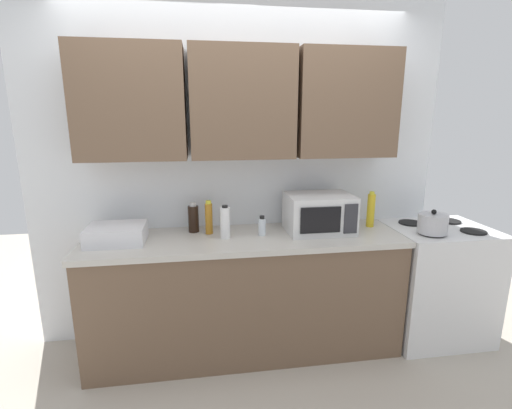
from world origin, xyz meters
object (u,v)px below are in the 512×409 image
object	(u,v)px
dish_rack	(117,234)
bottle_white_jar	(225,223)
bottle_clear_tall	(262,226)
bottle_amber_vinegar	(209,218)
bottle_yellow_mustard	(371,210)
kettle	(433,223)
bottle_soy_dark	(193,218)
microwave	(319,213)
stove_range	(434,281)

from	to	relation	value
dish_rack	bottle_white_jar	world-z (taller)	bottle_white_jar
bottle_clear_tall	bottle_white_jar	bearing A→B (deg)	-174.66
bottle_amber_vinegar	bottle_yellow_mustard	bearing A→B (deg)	-0.29
kettle	bottle_soy_dark	size ratio (longest dim) A/B	0.93
microwave	bottle_soy_dark	world-z (taller)	microwave
bottle_clear_tall	bottle_soy_dark	bearing A→B (deg)	161.98
bottle_soy_dark	kettle	bearing A→B (deg)	-10.75
dish_rack	bottle_amber_vinegar	world-z (taller)	bottle_amber_vinegar
kettle	microwave	xyz separation A→B (m)	(-0.79, 0.20, 0.06)
bottle_clear_tall	bottle_white_jar	world-z (taller)	bottle_white_jar
bottle_amber_vinegar	bottle_yellow_mustard	world-z (taller)	bottle_yellow_mustard
bottle_white_jar	bottle_yellow_mustard	bearing A→B (deg)	5.78
bottle_amber_vinegar	bottle_soy_dark	world-z (taller)	bottle_amber_vinegar
microwave	kettle	bearing A→B (deg)	-13.91
microwave	bottle_clear_tall	bearing A→B (deg)	-176.10
kettle	dish_rack	bearing A→B (deg)	175.90
bottle_soy_dark	bottle_white_jar	bearing A→B (deg)	-39.57
microwave	bottle_soy_dark	distance (m)	0.93
bottle_amber_vinegar	bottle_clear_tall	bearing A→B (deg)	-14.37
bottle_soy_dark	bottle_yellow_mustard	bearing A→B (deg)	-2.90
bottle_amber_vinegar	bottle_white_jar	distance (m)	0.16
microwave	bottle_amber_vinegar	distance (m)	0.81
dish_rack	bottle_yellow_mustard	bearing A→B (deg)	2.97
bottle_soy_dark	bottle_yellow_mustard	xyz separation A→B (m)	(1.36, -0.07, 0.03)
bottle_clear_tall	bottle_amber_vinegar	size ratio (longest dim) A/B	0.59
stove_range	microwave	bearing A→B (deg)	176.63
kettle	dish_rack	distance (m)	2.24
kettle	bottle_white_jar	bearing A→B (deg)	174.57
stove_range	dish_rack	bearing A→B (deg)	179.52
bottle_clear_tall	bottle_soy_dark	size ratio (longest dim) A/B	0.65
dish_rack	bottle_clear_tall	bearing A→B (deg)	0.41
bottle_clear_tall	bottle_white_jar	distance (m)	0.27
microwave	bottle_yellow_mustard	size ratio (longest dim) A/B	1.73
bottle_amber_vinegar	microwave	bearing A→B (deg)	-4.72
stove_range	bottle_soy_dark	distance (m)	1.98
bottle_soy_dark	bottle_white_jar	world-z (taller)	bottle_white_jar
bottle_clear_tall	bottle_amber_vinegar	distance (m)	0.39
kettle	stove_range	bearing A→B (deg)	39.47
microwave	dish_rack	world-z (taller)	microwave
stove_range	bottle_white_jar	size ratio (longest dim) A/B	3.83
bottle_yellow_mustard	bottle_amber_vinegar	bearing A→B (deg)	179.71
kettle	dish_rack	size ratio (longest dim) A/B	0.54
stove_range	bottle_white_jar	bearing A→B (deg)	179.92
microwave	bottle_amber_vinegar	xyz separation A→B (m)	(-0.81, 0.07, -0.02)
bottle_yellow_mustard	microwave	bearing A→B (deg)	-172.10
stove_range	bottle_clear_tall	xyz separation A→B (m)	(-1.40, 0.03, 0.52)
stove_range	bottle_yellow_mustard	bearing A→B (deg)	167.45
dish_rack	bottle_amber_vinegar	distance (m)	0.64
bottle_white_jar	bottle_amber_vinegar	bearing A→B (deg)	132.26
stove_range	bottle_clear_tall	size ratio (longest dim) A/B	6.26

